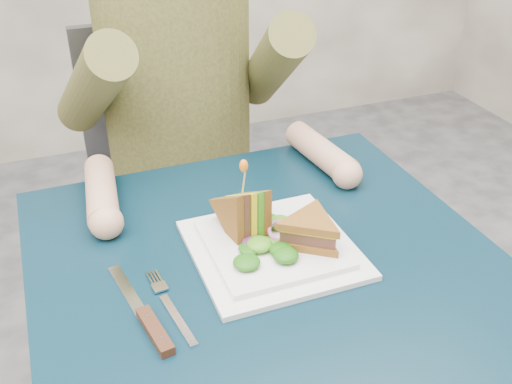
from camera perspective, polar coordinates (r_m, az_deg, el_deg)
name	(u,v)px	position (r m, az deg, el deg)	size (l,w,h in m)	color
table	(270,300)	(1.02, 1.33, -10.28)	(0.75, 0.75, 0.73)	black
chair	(175,176)	(1.61, -7.68, 1.52)	(0.42, 0.40, 0.93)	#47474C
diner	(176,51)	(1.35, -7.59, 13.13)	(0.54, 0.59, 0.74)	#4F4D24
plate	(273,247)	(0.99, 1.59, -5.30)	(0.26, 0.26, 0.02)	white
sandwich_flat	(310,231)	(0.97, 5.19, -3.69)	(0.16, 0.16, 0.05)	brown
sandwich_upright	(244,215)	(0.99, -1.12, -2.17)	(0.08, 0.13, 0.13)	brown
fork	(171,308)	(0.90, -8.08, -10.85)	(0.04, 0.18, 0.01)	silver
knife	(149,323)	(0.87, -10.12, -12.17)	(0.06, 0.22, 0.02)	silver
toothpick	(244,181)	(0.96, -1.16, 1.03)	(0.00, 0.00, 0.06)	tan
toothpick_frill	(244,166)	(0.94, -1.18, 2.50)	(0.01, 0.01, 0.02)	orange
lettuce_spill	(273,233)	(0.99, 1.65, -3.94)	(0.15, 0.13, 0.02)	#337A14
onion_ring	(280,231)	(0.99, 2.30, -3.73)	(0.04, 0.04, 0.01)	#9E4C7A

